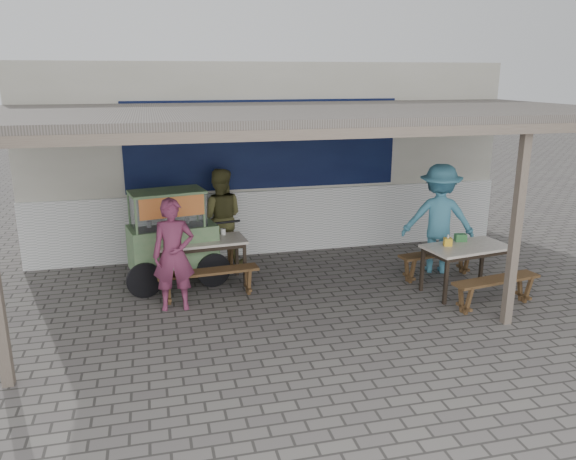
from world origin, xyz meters
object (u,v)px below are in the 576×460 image
at_px(table_left, 201,245).
at_px(patron_street_side, 174,255).
at_px(table_right, 467,251).
at_px(tissue_box, 448,242).
at_px(patron_wall_side, 220,217).
at_px(patron_right_table, 439,219).
at_px(bench_left_wall, 195,254).
at_px(donation_box, 460,238).
at_px(condiment_bowl, 197,240).
at_px(bench_right_wall, 438,259).
at_px(bench_right_street, 496,286).
at_px(condiment_jar, 223,232).
at_px(vendor_cart, 172,234).
at_px(bench_left_street, 209,277).

distance_m(table_left, patron_street_side, 0.98).
height_order(table_right, tissue_box, tissue_box).
distance_m(patron_wall_side, patron_right_table, 3.76).
height_order(bench_left_wall, patron_street_side, patron_street_side).
bearing_deg(donation_box, table_right, -96.79).
distance_m(tissue_box, condiment_bowl, 3.89).
xyz_separation_m(bench_right_wall, patron_wall_side, (-3.41, 1.56, 0.53)).
relative_size(bench_left_wall, patron_street_side, 0.94).
xyz_separation_m(bench_right_street, patron_right_table, (-0.06, 1.66, 0.59)).
bearing_deg(condiment_jar, bench_right_wall, -14.07).
relative_size(vendor_cart, condiment_bowl, 10.69).
height_order(patron_wall_side, patron_right_table, patron_right_table).
distance_m(patron_wall_side, donation_box, 4.05).
distance_m(bench_right_wall, condiment_jar, 3.58).
relative_size(patron_street_side, condiment_bowl, 9.38).
bearing_deg(condiment_bowl, patron_street_side, -115.82).
distance_m(bench_left_wall, bench_right_wall, 4.07).
xyz_separation_m(bench_right_wall, tissue_box, (-0.18, -0.58, 0.47)).
height_order(table_left, bench_right_street, table_left).
height_order(tissue_box, condiment_bowl, tissue_box).
relative_size(bench_right_street, condiment_bowl, 8.18).
distance_m(bench_right_street, condiment_jar, 4.29).
height_order(vendor_cart, patron_wall_side, patron_wall_side).
bearing_deg(bench_left_street, condiment_jar, 63.53).
distance_m(tissue_box, condiment_jar, 3.57).
xyz_separation_m(vendor_cart, tissue_box, (4.10, -1.31, -0.03)).
distance_m(table_left, bench_left_wall, 0.69).
bearing_deg(vendor_cart, condiment_jar, -1.83).
relative_size(table_left, donation_box, 8.40).
bearing_deg(vendor_cart, bench_left_wall, 40.13).
bearing_deg(bench_right_wall, patron_wall_side, 146.47).
height_order(table_right, patron_wall_side, patron_wall_side).
relative_size(vendor_cart, condiment_jar, 19.17).
height_order(bench_right_wall, tissue_box, tissue_box).
bearing_deg(patron_right_table, bench_left_wall, 10.41).
height_order(bench_right_street, patron_wall_side, patron_wall_side).
relative_size(table_left, condiment_bowl, 8.44).
bearing_deg(tissue_box, bench_right_street, -62.75).
relative_size(bench_left_wall, bench_right_street, 1.08).
xyz_separation_m(patron_wall_side, tissue_box, (3.23, -2.14, -0.06)).
bearing_deg(donation_box, bench_left_wall, 157.98).
bearing_deg(tissue_box, patron_street_side, 175.39).
xyz_separation_m(table_left, patron_street_side, (-0.45, -0.85, 0.14)).
relative_size(table_right, bench_right_wall, 0.98).
xyz_separation_m(bench_left_street, bench_left_wall, (-0.10, 1.21, 0.00)).
distance_m(table_right, tissue_box, 0.33).
distance_m(bench_right_street, patron_right_table, 1.76).
distance_m(donation_box, condiment_bowl, 4.15).
bearing_deg(bench_right_wall, donation_box, -81.01).
bearing_deg(table_right, condiment_jar, 147.72).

